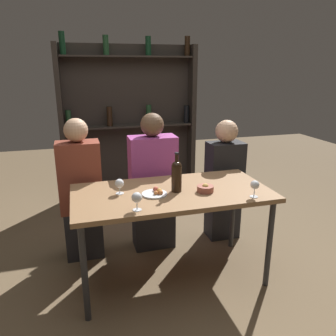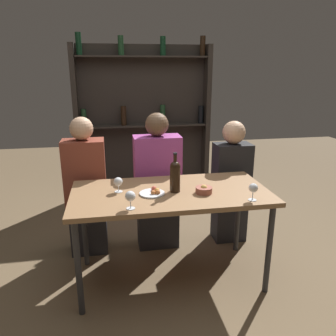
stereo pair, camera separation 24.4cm
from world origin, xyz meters
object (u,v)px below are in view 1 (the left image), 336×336
Objects in this scene: wine_glass_1 at (137,198)px; wine_glass_2 at (255,186)px; food_plate_0 at (156,193)px; snack_bowl at (205,188)px; wine_bottle at (177,175)px; wine_glass_0 at (119,184)px; seated_person_right at (224,183)px; seated_person_left at (81,194)px; seated_person_center at (153,186)px.

wine_glass_2 is at bearing -0.25° from wine_glass_1.
food_plate_0 is 1.51× the size of snack_bowl.
wine_glass_0 is at bearing 170.99° from wine_bottle.
wine_glass_1 is 1.00× the size of snack_bowl.
seated_person_right is at bearing 34.77° from food_plate_0.
seated_person_left is (-0.70, 0.55, -0.29)m from wine_bottle.
wine_glass_2 is 0.10× the size of seated_person_center.
wine_glass_0 reaches higher than snack_bowl.
wine_bottle is 0.57m from wine_glass_2.
seated_person_right reaches higher than wine_glass_1.
seated_person_left is (-0.35, 0.81, -0.24)m from wine_glass_1.
food_plate_0 is at bearing 160.47° from wine_glass_2.
food_plate_0 is at bearing -145.23° from seated_person_right.
wine_glass_1 is (-0.35, -0.26, -0.05)m from wine_bottle.
wine_bottle is 2.42× the size of wine_glass_1.
food_plate_0 is at bearing 172.96° from snack_bowl.
wine_bottle reaches higher than snack_bowl.
wine_glass_2 reaches higher than snack_bowl.
snack_bowl is 1.12m from seated_person_left.
snack_bowl is at bearing -18.99° from wine_bottle.
seated_person_right is (1.09, 0.49, -0.26)m from wine_glass_0.
seated_person_left is at bearing 180.00° from seated_person_right.
wine_glass_0 is at bearing -155.84° from seated_person_right.
food_plate_0 is 0.16× the size of seated_person_right.
wine_glass_0 is 0.65m from seated_person_center.
wine_glass_2 is (0.51, -0.26, -0.04)m from wine_bottle.
snack_bowl is 0.10× the size of seated_person_right.
wine_glass_0 is at bearing 160.37° from wine_glass_2.
seated_person_center is at bearing 112.65° from snack_bowl.
wine_glass_1 is 1.33m from seated_person_right.
wine_glass_2 is 0.88m from seated_person_right.
wine_bottle is at bearing -9.01° from wine_glass_0.
wine_glass_2 is (0.86, -0.00, 0.00)m from wine_glass_1.
wine_glass_1 is at bearing -143.50° from wine_bottle.
wine_bottle is 0.94m from seated_person_left.
seated_person_right is at bearing 79.17° from wine_glass_2.
seated_person_center reaches higher than food_plate_0.
snack_bowl is 0.10× the size of seated_person_left.
seated_person_right is (0.46, 0.63, -0.21)m from snack_bowl.
wine_glass_2 reaches higher than wine_glass_0.
wine_glass_1 is at bearing -110.08° from seated_person_center.
wine_glass_2 is 0.67× the size of food_plate_0.
wine_glass_1 is (0.07, -0.33, 0.01)m from wine_glass_0.
seated_person_center is (-0.56, 0.82, -0.24)m from wine_glass_2.
seated_person_center reaches higher than snack_bowl.
wine_glass_2 is at bearing -32.74° from snack_bowl.
wine_glass_1 and wine_glass_2 have the same top height.
food_plate_0 is at bearing -101.22° from seated_person_center.
seated_person_center is at bearing 52.98° from wine_glass_0.
wine_glass_1 is at bearing -66.82° from seated_person_left.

